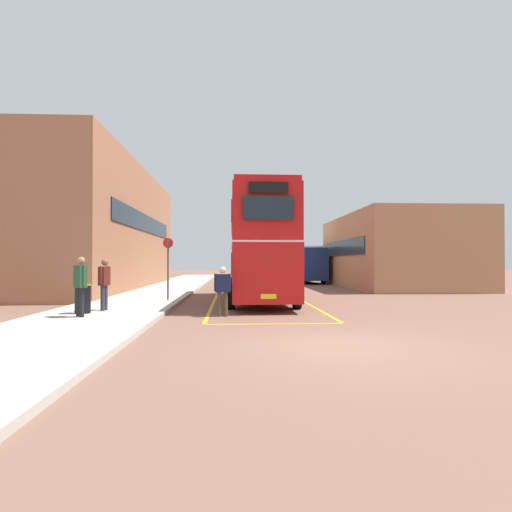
# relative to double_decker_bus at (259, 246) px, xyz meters

# --- Properties ---
(ground_plane) EXTENTS (135.60, 135.60, 0.00)m
(ground_plane) POSITION_rel_double_decker_bus_xyz_m (1.10, 3.99, -2.51)
(ground_plane) COLOR brown
(sidewalk_left) EXTENTS (4.00, 57.60, 0.14)m
(sidewalk_left) POSITION_rel_double_decker_bus_xyz_m (-5.40, 6.39, -2.44)
(sidewalk_left) COLOR #B2ADA3
(sidewalk_left) RESTS_ON ground
(brick_building_left) EXTENTS (5.48, 21.74, 7.92)m
(brick_building_left) POSITION_rel_double_decker_bus_xyz_m (-9.71, 9.61, 1.45)
(brick_building_left) COLOR #9E6647
(brick_building_left) RESTS_ON ground
(depot_building_right) EXTENTS (7.47, 13.66, 5.04)m
(depot_building_right) POSITION_rel_double_decker_bus_xyz_m (10.30, 10.69, 0.01)
(depot_building_right) COLOR #AD7A56
(depot_building_right) RESTS_ON ground
(double_decker_bus) EXTENTS (2.83, 10.29, 4.75)m
(double_decker_bus) POSITION_rel_double_decker_bus_xyz_m (0.00, 0.00, 0.00)
(double_decker_bus) COLOR black
(double_decker_bus) RESTS_ON ground
(single_deck_bus) EXTENTS (3.08, 9.77, 3.02)m
(single_deck_bus) POSITION_rel_double_decker_bus_xyz_m (4.79, 18.32, -0.87)
(single_deck_bus) COLOR black
(single_deck_bus) RESTS_ON ground
(pedestrian_boarding) EXTENTS (0.54, 0.29, 1.63)m
(pedestrian_boarding) POSITION_rel_double_decker_bus_xyz_m (-1.49, -5.32, -1.58)
(pedestrian_boarding) COLOR #473828
(pedestrian_boarding) RESTS_ON ground
(pedestrian_waiting_near) EXTENTS (0.29, 0.58, 1.75)m
(pedestrian_waiting_near) POSITION_rel_double_decker_bus_xyz_m (-5.51, -4.62, -1.36)
(pedestrian_waiting_near) COLOR #2D2D38
(pedestrian_waiting_near) RESTS_ON sidewalk_left
(pedestrian_waiting_far) EXTENTS (0.50, 0.53, 1.80)m
(pedestrian_waiting_far) POSITION_rel_double_decker_bus_xyz_m (-5.71, -6.30, -1.32)
(pedestrian_waiting_far) COLOR black
(pedestrian_waiting_far) RESTS_ON sidewalk_left
(litter_bin) EXTENTS (0.52, 0.52, 0.92)m
(litter_bin) POSITION_rel_double_decker_bus_xyz_m (-5.95, -5.40, -1.91)
(litter_bin) COLOR black
(litter_bin) RESTS_ON sidewalk_left
(bus_stop_sign) EXTENTS (0.44, 0.08, 2.68)m
(bus_stop_sign) POSITION_rel_double_decker_bus_xyz_m (-3.98, -0.62, -0.76)
(bus_stop_sign) COLOR #4C4C51
(bus_stop_sign) RESTS_ON sidewalk_left
(bay_marking_yellow) EXTENTS (4.23, 12.29, 0.01)m
(bay_marking_yellow) POSITION_rel_double_decker_bus_xyz_m (0.01, -1.90, -2.51)
(bay_marking_yellow) COLOR gold
(bay_marking_yellow) RESTS_ON ground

